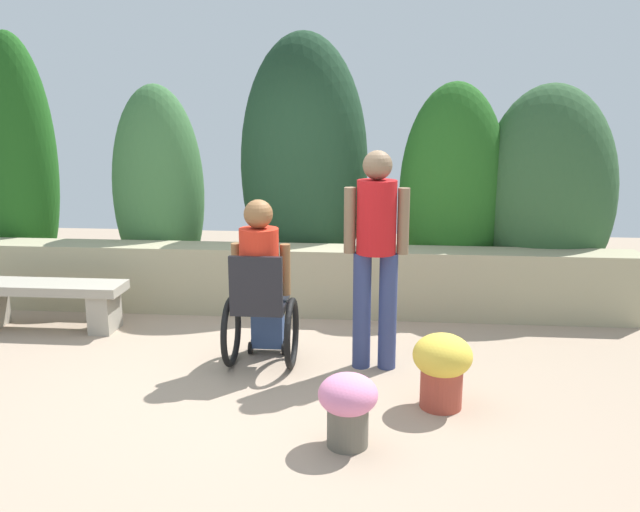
{
  "coord_description": "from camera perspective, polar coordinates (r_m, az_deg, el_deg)",
  "views": [
    {
      "loc": [
        0.9,
        -4.55,
        2.0
      ],
      "look_at": [
        0.44,
        0.46,
        0.85
      ],
      "focal_mm": 36.65,
      "sensor_mm": 36.0,
      "label": 1
    }
  ],
  "objects": [
    {
      "name": "ground_plane",
      "position": [
        5.05,
        -5.5,
        -10.52
      ],
      "size": [
        11.84,
        11.84,
        0.0
      ],
      "primitive_type": "plane",
      "color": "gray"
    },
    {
      "name": "stone_retaining_wall",
      "position": [
        6.48,
        -2.88,
        -2.07
      ],
      "size": [
        6.72,
        0.41,
        0.66
      ],
      "primitive_type": "cube",
      "color": "tan",
      "rests_on": "ground"
    },
    {
      "name": "hedge_backdrop",
      "position": [
        6.88,
        0.63,
        6.51
      ],
      "size": [
        6.76,
        1.08,
        2.79
      ],
      "color": "#1E5419",
      "rests_on": "ground"
    },
    {
      "name": "stone_bench",
      "position": [
        6.5,
        -22.82,
        -3.44
      ],
      "size": [
        1.46,
        0.38,
        0.44
      ],
      "rotation": [
        0.0,
        0.0,
        0.06
      ],
      "color": "#9E9687",
      "rests_on": "ground"
    },
    {
      "name": "person_in_wheelchair",
      "position": [
        5.1,
        -5.16,
        -2.88
      ],
      "size": [
        0.53,
        0.66,
        1.33
      ],
      "rotation": [
        0.0,
        0.0,
        -0.02
      ],
      "color": "black",
      "rests_on": "ground"
    },
    {
      "name": "person_standing_companion",
      "position": [
        4.95,
        4.91,
        0.93
      ],
      "size": [
        0.49,
        0.3,
        1.69
      ],
      "rotation": [
        0.0,
        0.0,
        0.08
      ],
      "color": "navy",
      "rests_on": "ground"
    },
    {
      "name": "flower_pot_purple_near",
      "position": [
        4.54,
        10.61,
        -9.37
      ],
      "size": [
        0.4,
        0.4,
        0.52
      ],
      "color": "#A34030",
      "rests_on": "ground"
    },
    {
      "name": "flower_pot_terracotta_by_wall",
      "position": [
        4.0,
        2.45,
        -12.81
      ],
      "size": [
        0.36,
        0.36,
        0.45
      ],
      "color": "#605B4E",
      "rests_on": "ground"
    }
  ]
}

